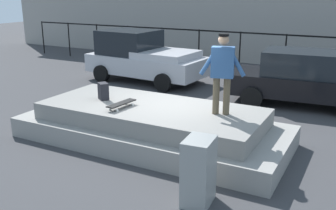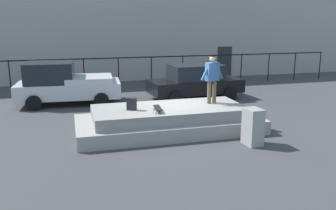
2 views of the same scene
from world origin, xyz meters
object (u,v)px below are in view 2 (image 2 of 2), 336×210
object	(u,v)px
skateboard	(158,108)
car_black_sedan_mid	(195,81)
car_silver_pickup_near	(65,83)
backpack	(132,104)
utility_box	(253,127)
skateboarder	(212,75)

from	to	relation	value
skateboard	car_black_sedan_mid	distance (m)	5.98
skateboard	car_silver_pickup_near	size ratio (longest dim) A/B	0.18
skateboard	backpack	size ratio (longest dim) A/B	2.04
skateboard	backpack	xyz separation A→B (m)	(-0.78, 0.37, 0.10)
skateboard	car_black_sedan_mid	world-z (taller)	car_black_sedan_mid
skateboard	car_silver_pickup_near	bearing A→B (deg)	117.32
car_silver_pickup_near	car_black_sedan_mid	world-z (taller)	car_silver_pickup_near
utility_box	car_silver_pickup_near	bearing A→B (deg)	122.26
backpack	utility_box	world-z (taller)	backpack
skateboarder	skateboard	xyz separation A→B (m)	(-2.12, -0.63, -0.88)
skateboard	car_black_sedan_mid	xyz separation A→B (m)	(3.11, 5.11, -0.10)
skateboarder	car_black_sedan_mid	xyz separation A→B (m)	(0.99, 4.48, -0.99)
utility_box	car_black_sedan_mid	bearing A→B (deg)	80.39
backpack	car_silver_pickup_near	xyz separation A→B (m)	(-2.12, 5.24, -0.12)
backpack	skateboard	bearing A→B (deg)	-169.71
backpack	car_black_sedan_mid	bearing A→B (deg)	-93.57
skateboarder	car_black_sedan_mid	distance (m)	4.69
skateboarder	backpack	distance (m)	3.01
car_black_sedan_mid	utility_box	xyz separation A→B (m)	(-0.53, -6.68, -0.28)
skateboard	utility_box	size ratio (longest dim) A/B	0.74
skateboarder	car_silver_pickup_near	distance (m)	7.13
skateboarder	skateboard	distance (m)	2.38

